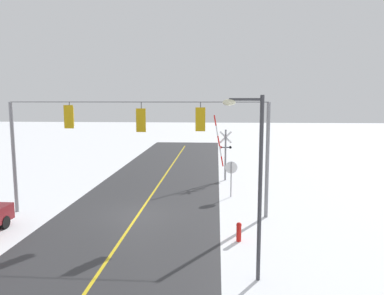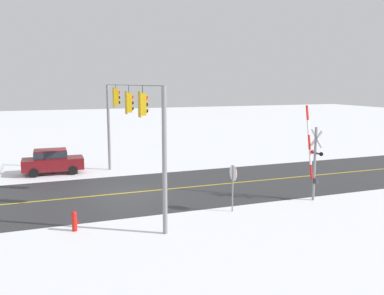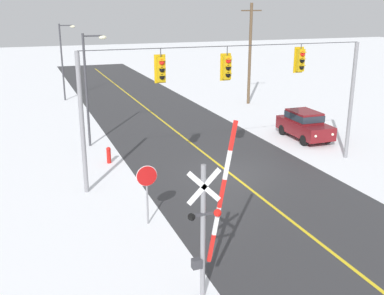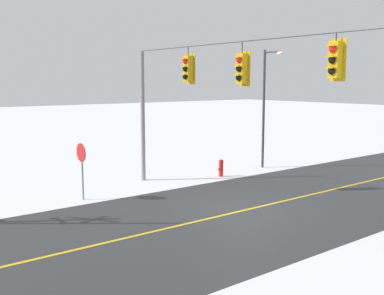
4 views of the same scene
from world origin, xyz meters
TOP-DOWN VIEW (x-y plane):
  - ground_plane at (0.00, 0.00)m, footprint 160.00×160.00m
  - road_asphalt at (0.00, 6.00)m, footprint 9.00×80.00m
  - lane_centre_line at (0.00, 6.00)m, footprint 0.14×72.00m
  - signal_span at (0.00, -0.01)m, footprint 14.20×0.47m
  - stop_sign at (-5.26, -4.04)m, footprint 0.80×0.09m
  - streetlamp_near at (-5.59, 7.11)m, footprint 1.39×0.28m
  - fire_hydrant at (-5.33, 3.57)m, footprint 0.24×0.31m

SIDE VIEW (x-z plane):
  - ground_plane at x=0.00m, z-range 0.00..0.00m
  - road_asphalt at x=0.00m, z-range 0.00..0.01m
  - lane_centre_line at x=0.00m, z-range 0.01..0.01m
  - fire_hydrant at x=-5.33m, z-range 0.03..0.91m
  - stop_sign at x=-5.26m, z-range 0.54..2.89m
  - streetlamp_near at x=-5.59m, z-range 0.67..7.17m
  - signal_span at x=0.00m, z-range 1.14..7.36m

